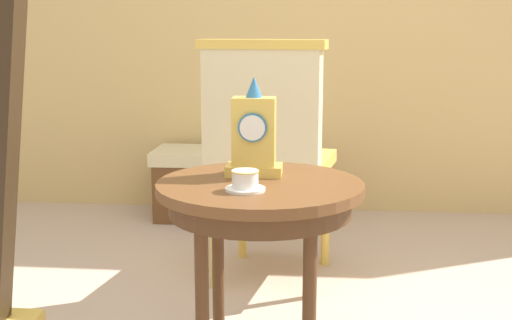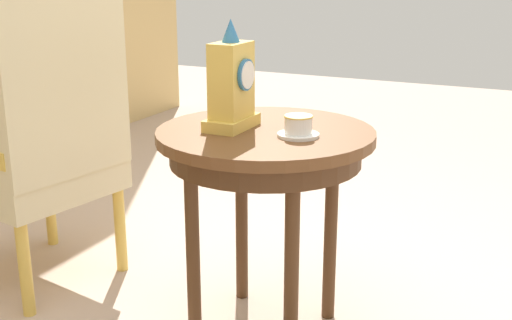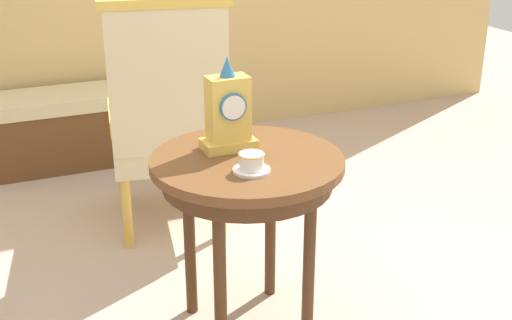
# 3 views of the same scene
# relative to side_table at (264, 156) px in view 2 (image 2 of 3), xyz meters

# --- Properties ---
(side_table) EXTENTS (0.68, 0.68, 0.69)m
(side_table) POSITION_rel_side_table_xyz_m (0.00, 0.00, 0.00)
(side_table) COLOR brown
(side_table) RESTS_ON ground
(teacup_left) EXTENTS (0.13, 0.13, 0.06)m
(teacup_left) POSITION_rel_side_table_xyz_m (-0.04, -0.13, 0.11)
(teacup_left) COLOR white
(teacup_left) RESTS_ON side_table
(mantel_clock) EXTENTS (0.19, 0.11, 0.34)m
(mantel_clock) POSITION_rel_side_table_xyz_m (-0.03, 0.10, 0.22)
(mantel_clock) COLOR gold
(mantel_clock) RESTS_ON side_table
(armchair) EXTENTS (0.62, 0.62, 1.14)m
(armchair) POSITION_rel_side_table_xyz_m (-0.04, 0.86, -0.02)
(armchair) COLOR beige
(armchair) RESTS_ON ground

